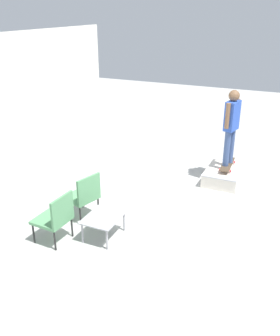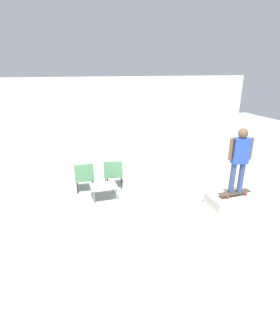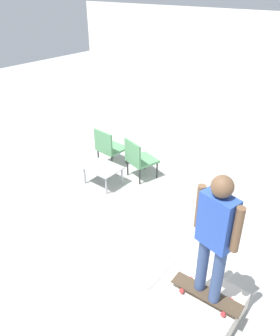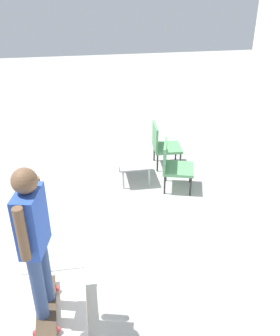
# 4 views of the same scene
# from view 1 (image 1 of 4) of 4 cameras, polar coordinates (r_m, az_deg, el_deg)

# --- Properties ---
(ground_plane) EXTENTS (24.00, 24.00, 0.00)m
(ground_plane) POSITION_cam_1_polar(r_m,az_deg,el_deg) (7.15, 4.52, -6.64)
(ground_plane) COLOR #A8A8A3
(skate_ramp_box) EXTENTS (1.04, 0.73, 0.32)m
(skate_ramp_box) POSITION_cam_1_polar(r_m,az_deg,el_deg) (8.44, 12.59, -1.12)
(skate_ramp_box) COLOR silver
(skate_ramp_box) RESTS_ON ground_plane
(skateboard_on_ramp) EXTENTS (0.87, 0.29, 0.07)m
(skateboard_on_ramp) POSITION_cam_1_polar(r_m,az_deg,el_deg) (8.45, 13.15, 0.55)
(skateboard_on_ramp) COLOR #473828
(skateboard_on_ramp) RESTS_ON skate_ramp_box
(person_skater) EXTENTS (0.56, 0.27, 1.62)m
(person_skater) POSITION_cam_1_polar(r_m,az_deg,el_deg) (8.13, 13.77, 6.80)
(person_skater) COLOR #384C7A
(person_skater) RESTS_ON skateboard_on_ramp
(coffee_table) EXTENTS (0.70, 0.56, 0.38)m
(coffee_table) POSITION_cam_1_polar(r_m,az_deg,el_deg) (6.28, -5.59, -7.76)
(coffee_table) COLOR #9E9EA3
(coffee_table) RESTS_ON ground_plane
(patio_chair_left) EXTENTS (0.55, 0.55, 0.86)m
(patio_chair_left) POSITION_cam_1_polar(r_m,az_deg,el_deg) (6.22, -12.70, -7.21)
(patio_chair_left) COLOR black
(patio_chair_left) RESTS_ON ground_plane
(patio_chair_right) EXTENTS (0.64, 0.64, 0.86)m
(patio_chair_right) POSITION_cam_1_polar(r_m,az_deg,el_deg) (6.81, -8.56, -4.01)
(patio_chair_right) COLOR black
(patio_chair_right) RESTS_ON ground_plane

